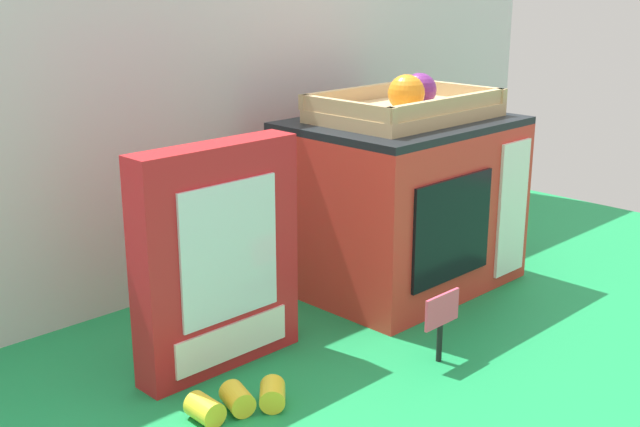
# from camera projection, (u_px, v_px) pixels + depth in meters

# --- Properties ---
(ground_plane) EXTENTS (1.70, 1.70, 0.00)m
(ground_plane) POSITION_uv_depth(u_px,v_px,m) (345.00, 302.00, 1.33)
(ground_plane) COLOR #198C47
(ground_plane) RESTS_ON ground
(display_back_panel) EXTENTS (1.61, 0.03, 0.63)m
(display_back_panel) POSITION_uv_depth(u_px,v_px,m) (244.00, 96.00, 1.41)
(display_back_panel) COLOR silver
(display_back_panel) RESTS_ON ground
(toy_microwave) EXTENTS (0.36, 0.28, 0.29)m
(toy_microwave) POSITION_uv_depth(u_px,v_px,m) (401.00, 203.00, 1.38)
(toy_microwave) COLOR red
(toy_microwave) RESTS_ON ground
(food_groups_crate) EXTENTS (0.30, 0.19, 0.08)m
(food_groups_crate) POSITION_uv_depth(u_px,v_px,m) (406.00, 106.00, 1.33)
(food_groups_crate) COLOR tan
(food_groups_crate) RESTS_ON toy_microwave
(cookie_set_box) EXTENTS (0.24, 0.05, 0.31)m
(cookie_set_box) POSITION_uv_depth(u_px,v_px,m) (218.00, 259.00, 1.08)
(cookie_set_box) COLOR red
(cookie_set_box) RESTS_ON ground
(price_sign) EXTENTS (0.07, 0.01, 0.10)m
(price_sign) POSITION_uv_depth(u_px,v_px,m) (441.00, 317.00, 1.11)
(price_sign) COLOR black
(price_sign) RESTS_ON ground
(loose_toy_banana) EXTENTS (0.13, 0.08, 0.03)m
(loose_toy_banana) POSITION_uv_depth(u_px,v_px,m) (239.00, 401.00, 0.99)
(loose_toy_banana) COLOR yellow
(loose_toy_banana) RESTS_ON ground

